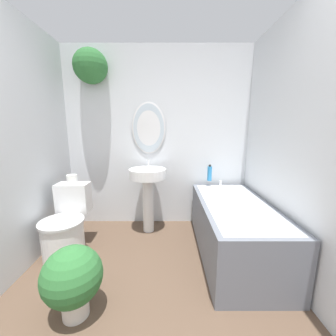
% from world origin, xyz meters
% --- Properties ---
extents(wall_back, '(2.57, 0.41, 2.40)m').
position_xyz_m(wall_back, '(-0.14, 2.33, 1.35)').
color(wall_back, silver).
rests_on(wall_back, ground_plane).
extents(wall_right, '(0.06, 2.45, 2.40)m').
position_xyz_m(wall_right, '(1.25, 1.17, 1.20)').
color(wall_right, silver).
rests_on(wall_right, ground_plane).
extents(toilet, '(0.44, 0.63, 0.73)m').
position_xyz_m(toilet, '(-0.94, 1.53, 0.30)').
color(toilet, white).
rests_on(toilet, ground_plane).
extents(pedestal_sink, '(0.47, 0.47, 0.94)m').
position_xyz_m(pedestal_sink, '(-0.12, 2.05, 0.63)').
color(pedestal_sink, white).
rests_on(pedestal_sink, ground_plane).
extents(bathtub, '(0.71, 1.47, 0.65)m').
position_xyz_m(bathtub, '(0.85, 1.55, 0.30)').
color(bathtub, slate).
rests_on(bathtub, ground_plane).
extents(shampoo_bottle, '(0.06, 0.06, 0.22)m').
position_xyz_m(shampoo_bottle, '(0.70, 2.19, 0.75)').
color(shampoo_bottle, '#2D84C6').
rests_on(shampoo_bottle, bathtub).
extents(potted_plant, '(0.42, 0.42, 0.54)m').
position_xyz_m(potted_plant, '(-0.53, 0.78, 0.31)').
color(potted_plant, silver).
rests_on(potted_plant, ground_plane).
extents(toilet_paper_roll, '(0.11, 0.11, 0.10)m').
position_xyz_m(toilet_paper_roll, '(-0.94, 1.76, 0.78)').
color(toilet_paper_roll, white).
rests_on(toilet_paper_roll, toilet).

